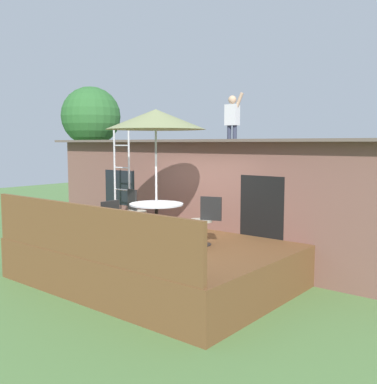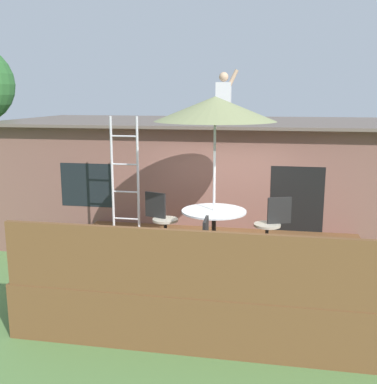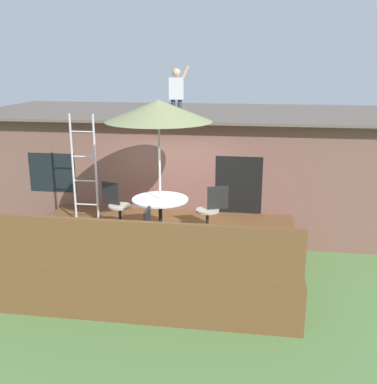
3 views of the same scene
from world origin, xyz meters
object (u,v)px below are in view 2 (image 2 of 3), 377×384
object	(u,v)px
patio_table	(214,220)
patio_chair_left	(162,220)
patio_chair_right	(271,225)
step_ladder	(125,178)
patio_umbrella	(215,109)
person_figure	(224,93)
patio_chair_near	(207,249)

from	to	relation	value
patio_table	patio_chair_left	bearing A→B (deg)	160.48
patio_chair_right	step_ladder	bearing A→B (deg)	-27.01
patio_umbrella	patio_chair_left	world-z (taller)	patio_umbrella
patio_table	step_ladder	size ratio (longest dim) A/B	0.47
step_ladder	person_figure	size ratio (longest dim) A/B	1.98
patio_chair_right	patio_chair_near	distance (m)	1.65
step_ladder	patio_table	bearing A→B (deg)	-21.40
patio_table	patio_umbrella	distance (m)	1.76
patio_table	patio_chair_near	size ratio (longest dim) A/B	1.13
person_figure	patio_chair_left	xyz separation A→B (m)	(-0.76, -2.54, -2.14)
person_figure	patio_chair_right	distance (m)	3.51
patio_table	person_figure	distance (m)	3.52
patio_table	patio_chair_near	world-z (taller)	patio_chair_near
patio_chair_left	patio_chair_near	xyz separation A→B (m)	(0.99, -1.41, 0.00)
step_ladder	patio_chair_near	distance (m)	2.53
patio_umbrella	step_ladder	distance (m)	2.21
patio_umbrella	patio_chair_near	world-z (taller)	patio_umbrella
patio_umbrella	patio_chair_right	xyz separation A→B (m)	(0.91, 0.33, -1.89)
patio_table	patio_chair_left	distance (m)	1.01
patio_table	step_ladder	world-z (taller)	step_ladder
patio_umbrella	step_ladder	world-z (taller)	patio_umbrella
patio_chair_near	patio_chair_left	bearing A→B (deg)	32.97
patio_chair_right	patio_chair_near	bearing A→B (deg)	38.26
person_figure	step_ladder	bearing A→B (deg)	-124.31
patio_table	person_figure	bearing A→B (deg)	93.63
step_ladder	patio_chair_near	bearing A→B (deg)	-45.04
patio_umbrella	person_figure	bearing A→B (deg)	93.63
person_figure	patio_chair_near	xyz separation A→B (m)	(0.22, -3.95, -2.14)
patio_umbrella	patio_chair_left	distance (m)	2.14
patio_table	patio_chair_left	xyz separation A→B (m)	(-0.95, 0.34, -0.13)
patio_table	patio_chair_right	bearing A→B (deg)	19.63
patio_umbrella	patio_chair_right	bearing A→B (deg)	19.63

